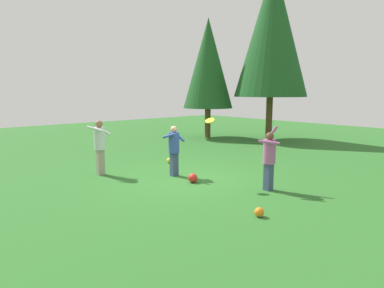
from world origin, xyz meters
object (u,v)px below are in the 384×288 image
object	(u,v)px
ball_orange	(259,212)
person_catcher	(100,143)
tree_far_left	(208,64)
ball_yellow	(169,161)
frisbee	(210,121)
person_thrower	(269,156)
person_bystander	(174,147)
ball_red	(193,178)
tree_left	(272,31)

from	to	relation	value
ball_orange	person_catcher	bearing A→B (deg)	-171.34
tree_far_left	ball_yellow	bearing A→B (deg)	-55.06
frisbee	ball_orange	xyz separation A→B (m)	(2.56, -0.97, -1.77)
person_thrower	person_catcher	bearing A→B (deg)	0.36
ball_orange	tree_far_left	size ratio (longest dim) A/B	0.03
person_bystander	ball_red	distance (m)	1.30
frisbee	ball_yellow	size ratio (longest dim) A/B	1.60
tree_far_left	ball_orange	bearing A→B (deg)	-38.67
frisbee	ball_yellow	xyz separation A→B (m)	(-3.13, 0.92, -1.77)
person_thrower	person_bystander	size ratio (longest dim) A/B	1.10
ball_red	person_catcher	bearing A→B (deg)	-148.94
person_thrower	ball_red	bearing A→B (deg)	-1.18
person_catcher	ball_yellow	distance (m)	2.92
ball_yellow	person_thrower	bearing A→B (deg)	-1.02
tree_left	ball_orange	bearing A→B (deg)	-54.63
person_catcher	tree_left	bearing A→B (deg)	66.37
person_thrower	ball_red	xyz separation A→B (m)	(-1.95, -1.05, -0.82)
frisbee	ball_yellow	world-z (taller)	frisbee
frisbee	ball_red	world-z (taller)	frisbee
ball_orange	ball_red	bearing A→B (deg)	166.10
person_catcher	ball_orange	xyz separation A→B (m)	(5.74, 0.87, -0.96)
person_thrower	frisbee	xyz separation A→B (m)	(-1.47, -0.83, 0.92)
ball_orange	tree_far_left	bearing A→B (deg)	141.33
person_thrower	person_catcher	distance (m)	5.36
person_catcher	tree_far_left	xyz separation A→B (m)	(-4.16, 8.80, 3.16)
frisbee	ball_red	size ratio (longest dim) A/B	1.16
person_bystander	frisbee	world-z (taller)	frisbee
person_thrower	person_catcher	world-z (taller)	person_catcher
person_catcher	ball_yellow	xyz separation A→B (m)	(0.05, 2.76, -0.96)
ball_orange	ball_yellow	xyz separation A→B (m)	(-5.68, 1.89, -0.01)
person_thrower	person_bystander	xyz separation A→B (m)	(-2.96, -0.97, -0.00)
tree_left	tree_far_left	distance (m)	3.85
person_catcher	ball_red	distance (m)	3.28
person_catcher	ball_red	xyz separation A→B (m)	(2.70, 1.63, -0.92)
person_bystander	ball_orange	distance (m)	4.22
tree_far_left	tree_left	bearing A→B (deg)	32.47
person_bystander	tree_far_left	distance (m)	9.76
ball_orange	tree_far_left	world-z (taller)	tree_far_left
person_thrower	ball_red	world-z (taller)	person_thrower
person_thrower	tree_left	world-z (taller)	tree_left
ball_yellow	person_catcher	bearing A→B (deg)	-91.12
tree_far_left	ball_red	bearing A→B (deg)	-46.27
ball_red	tree_left	xyz separation A→B (m)	(-3.92, 9.05, 5.71)
person_thrower	frisbee	bearing A→B (deg)	0.00
tree_left	tree_far_left	xyz separation A→B (m)	(-2.94, -1.87, -1.63)
ball_red	tree_far_left	size ratio (longest dim) A/B	0.04
person_catcher	frisbee	size ratio (longest dim) A/B	5.51
tree_left	person_bystander	bearing A→B (deg)	-72.01
person_thrower	person_bystander	world-z (taller)	person_thrower
person_bystander	ball_yellow	size ratio (longest dim) A/B	8.01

